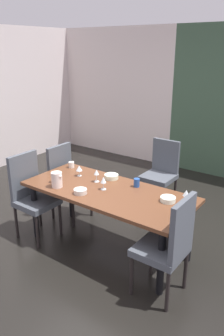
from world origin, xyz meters
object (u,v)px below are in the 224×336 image
Objects in this scene: wine_glass_front at (186,194)px; serving_bowl_rear at (111,177)px; serving_bowl_center at (80,191)px; wine_glass_east at (96,173)px; wine_glass_west at (79,168)px; cup_south at (137,183)px; cup_right at (71,165)px; chair_head_far at (161,170)px; pitcher_left at (57,180)px; serving_bowl_corner at (168,199)px; chair_left_far at (67,179)px; wine_glass_near_shelf at (103,180)px; chair_right_near at (169,244)px; chair_left_near at (31,193)px; dining_table at (107,197)px; cup_north at (54,179)px.

wine_glass_front is 0.86× the size of serving_bowl_rear.
wine_glass_east is at bearing 100.19° from serving_bowl_center.
cup_south is at bearing 10.14° from wine_glass_west.
serving_bowl_rear is at bearing -0.13° from cup_right.
chair_head_far is 5.50× the size of pitcher_left.
serving_bowl_rear is (0.02, 0.55, 0.00)m from serving_bowl_center.
serving_bowl_corner is 0.88× the size of pitcher_left.
chair_left_far is 1.80m from wine_glass_front.
chair_left_far is at bearing 178.13° from cup_south.
wine_glass_near_shelf is 1.94× the size of cup_right.
wine_glass_east is at bearing 70.32° from chair_right_near.
cup_south reaches higher than serving_bowl_center.
chair_left_near is 0.98m from wine_glass_near_shelf.
serving_bowl_corner is at bearing 29.61° from chair_right_near.
cup_right is (-0.77, -1.08, 0.24)m from chair_head_far.
wine_glass_east is at bearing -175.09° from wine_glass_front.
chair_head_far is 1.45m from serving_bowl_corner.
chair_head_far is 1.11m from serving_bowl_rear.
pitcher_left is (-0.33, -0.02, 0.06)m from serving_bowl_center.
chair_left_near is at bearing 62.13° from chair_head_far.
wine_glass_near_shelf is at bearing -160.93° from dining_table.
cup_south is at bearing 52.66° from serving_bowl_center.
chair_left_near reaches higher than chair_right_near.
chair_left_far is at bearing 179.23° from serving_bowl_rear.
wine_glass_east is at bearing 121.46° from chair_left_near.
dining_table is 13.31× the size of wine_glass_front.
chair_left_far is 6.93× the size of wine_glass_front.
chair_head_far reaches higher than cup_right.
chair_right_near reaches higher than chair_head_far.
chair_left_near reaches higher than chair_left_far.
wine_glass_front is 0.92× the size of serving_bowl_corner.
wine_glass_near_shelf is 1.60× the size of cup_north.
wine_glass_west is at bearing 176.12° from wine_glass_east.
chair_left_near is 0.78m from serving_bowl_center.
dining_table is 1.97× the size of chair_head_far.
chair_left_near reaches higher than serving_bowl_corner.
cup_north is (-0.59, -1.57, 0.24)m from chair_head_far.
cup_north is (0.30, -0.50, 0.24)m from chair_left_far.
chair_right_near is (1.86, -0.61, 0.01)m from chair_left_far.
chair_left_near is 7.21× the size of wine_glass_front.
chair_head_far reaches higher than pitcher_left.
serving_bowl_rear is (-1.09, 0.60, 0.20)m from chair_right_near.
wine_glass_front is (0.84, 0.21, 0.19)m from dining_table.
wine_glass_front is (1.09, 0.09, -0.01)m from wine_glass_east.
wine_glass_east is 1.15× the size of wine_glass_west.
chair_left_near is 1.07× the size of chair_head_far.
cup_south reaches higher than dining_table.
chair_left_far reaches higher than serving_bowl_rear.
chair_left_near is at bearing -164.69° from serving_bowl_corner.
cup_north is 0.15m from pitcher_left.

